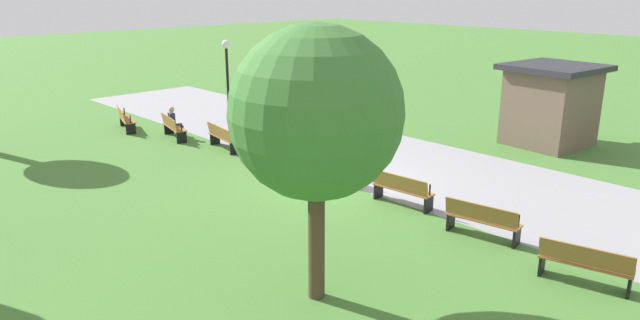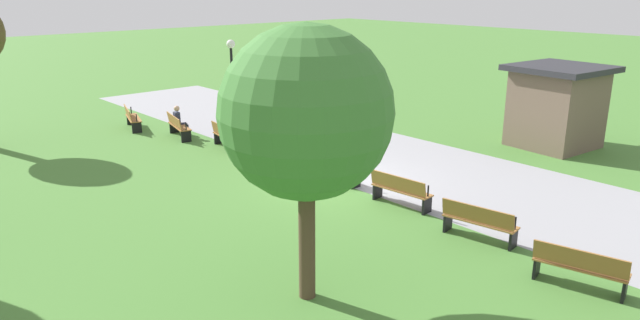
% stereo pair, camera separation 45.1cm
% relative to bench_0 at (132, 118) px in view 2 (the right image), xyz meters
% --- Properties ---
extents(ground_plane, '(120.00, 120.00, 0.00)m').
position_rel_bench_0_xyz_m(ground_plane, '(10.34, 1.66, -0.47)').
color(ground_plane, '#477A33').
extents(path_paving, '(35.59, 5.82, 0.01)m').
position_rel_bench_0_xyz_m(path_paving, '(10.34, 4.50, -0.47)').
color(path_paving, '#939399').
rests_on(path_paving, ground).
extents(bench_0, '(1.79, 0.97, 0.89)m').
position_rel_bench_0_xyz_m(bench_0, '(0.00, 0.00, 0.00)').
color(bench_0, '#996633').
rests_on(bench_0, ground).
extents(bench_1, '(1.79, 0.85, 0.89)m').
position_rel_bench_0_xyz_m(bench_1, '(2.53, 0.69, 0.00)').
color(bench_1, '#996633').
rests_on(bench_1, ground).
extents(bench_2, '(1.78, 0.73, 0.89)m').
position_rel_bench_0_xyz_m(bench_2, '(5.11, 1.19, 0.00)').
color(bench_2, '#996633').
rests_on(bench_2, ground).
extents(bench_3, '(1.76, 0.60, 0.89)m').
position_rel_bench_0_xyz_m(bench_3, '(7.72, 1.49, 0.00)').
color(bench_3, '#996633').
rests_on(bench_3, ground).
extents(bench_4, '(1.73, 0.47, 0.89)m').
position_rel_bench_0_xyz_m(bench_4, '(10.34, 1.59, 0.00)').
color(bench_4, '#996633').
rests_on(bench_4, ground).
extents(bench_5, '(1.76, 0.60, 0.89)m').
position_rel_bench_0_xyz_m(bench_5, '(12.97, 1.49, 0.00)').
color(bench_5, '#996633').
rests_on(bench_5, ground).
extents(bench_6, '(1.78, 0.73, 0.89)m').
position_rel_bench_0_xyz_m(bench_6, '(15.58, 1.19, 0.00)').
color(bench_6, '#996633').
rests_on(bench_6, ground).
extents(bench_7, '(1.79, 0.85, 0.89)m').
position_rel_bench_0_xyz_m(bench_7, '(18.16, 0.69, 0.00)').
color(bench_7, '#996633').
rests_on(bench_7, ground).
extents(person_seated, '(0.41, 0.57, 1.20)m').
position_rel_bench_0_xyz_m(person_seated, '(2.32, 0.89, 0.16)').
color(person_seated, '#2D3347').
rests_on(person_seated, ground).
extents(tree_2, '(3.08, 3.08, 5.10)m').
position_rel_bench_0_xyz_m(tree_2, '(14.84, -3.38, 3.07)').
color(tree_2, '#4C3828').
rests_on(tree_2, ground).
extents(lamp_post, '(0.32, 0.32, 3.70)m').
position_rel_bench_0_xyz_m(lamp_post, '(3.83, 2.40, 2.13)').
color(lamp_post, black).
rests_on(lamp_post, ground).
extents(kiosk, '(3.26, 3.38, 2.94)m').
position_rel_bench_0_xyz_m(kiosk, '(12.76, 10.25, 1.04)').
color(kiosk, brown).
rests_on(kiosk, ground).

